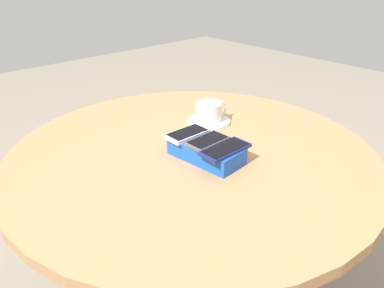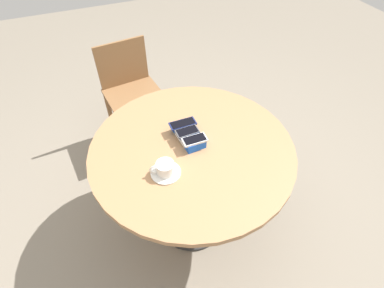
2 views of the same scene
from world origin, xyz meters
name	(u,v)px [view 2 (image 2 of 2)]	position (x,y,z in m)	size (l,w,h in m)	color
ground_plane	(192,220)	(0.00, 0.00, 0.00)	(8.00, 8.00, 0.00)	gray
round_table	(192,161)	(0.00, 0.00, 0.62)	(1.06, 1.06, 0.73)	#2D2D2D
phone_box	(188,135)	(-0.06, 0.01, 0.76)	(0.21, 0.12, 0.05)	blue
phone_navy	(183,123)	(-0.13, 0.00, 0.79)	(0.06, 0.14, 0.01)	navy
phone_gray	(188,131)	(-0.06, 0.00, 0.79)	(0.07, 0.12, 0.01)	#515156
phone_white	(195,140)	(0.01, 0.01, 0.79)	(0.06, 0.12, 0.01)	silver
saucer	(166,173)	(0.11, -0.18, 0.74)	(0.14, 0.14, 0.01)	silver
coffee_cup	(165,168)	(0.11, -0.18, 0.77)	(0.09, 0.12, 0.06)	silver
chair_near_window	(133,94)	(-0.94, -0.11, 0.46)	(0.45, 0.45, 0.83)	brown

